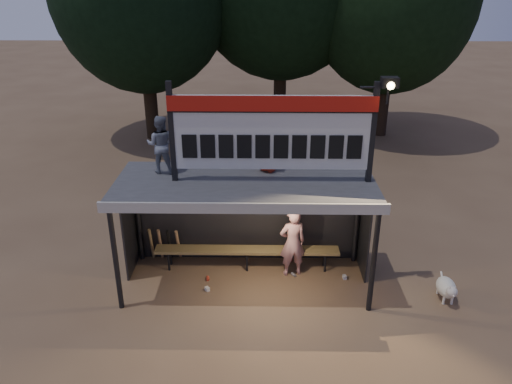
% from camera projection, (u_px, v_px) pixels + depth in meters
% --- Properties ---
extents(ground, '(80.00, 80.00, 0.00)m').
position_uv_depth(ground, '(246.00, 282.00, 10.51)').
color(ground, brown).
rests_on(ground, ground).
extents(player, '(0.63, 0.49, 1.53)m').
position_uv_depth(player, '(292.00, 243.00, 10.50)').
color(player, silver).
rests_on(player, ground).
extents(child_a, '(0.58, 0.47, 1.15)m').
position_uv_depth(child_a, '(161.00, 145.00, 9.75)').
color(child_a, slate).
rests_on(child_a, dugout_shelter).
extents(child_b, '(0.55, 0.51, 0.95)m').
position_uv_depth(child_b, '(268.00, 149.00, 9.84)').
color(child_b, '#B12D1B').
rests_on(child_b, dugout_shelter).
extents(dugout_shelter, '(5.10, 2.08, 2.32)m').
position_uv_depth(dugout_shelter, '(246.00, 198.00, 9.99)').
color(dugout_shelter, '#3C3C3F').
rests_on(dugout_shelter, ground).
extents(scoreboard_assembly, '(4.10, 0.27, 1.99)m').
position_uv_depth(scoreboard_assembly, '(275.00, 130.00, 9.15)').
color(scoreboard_assembly, black).
rests_on(scoreboard_assembly, dugout_shelter).
extents(bench, '(4.00, 0.35, 0.48)m').
position_uv_depth(bench, '(247.00, 251.00, 10.84)').
color(bench, olive).
rests_on(bench, ground).
extents(dog, '(0.36, 0.81, 0.49)m').
position_uv_depth(dog, '(447.00, 288.00, 9.83)').
color(dog, silver).
rests_on(dog, ground).
extents(bats, '(0.67, 0.35, 0.84)m').
position_uv_depth(bats, '(165.00, 244.00, 11.12)').
color(bats, olive).
rests_on(bats, ground).
extents(litter, '(3.00, 1.29, 0.08)m').
position_uv_depth(litter, '(270.00, 275.00, 10.67)').
color(litter, '#A7241C').
rests_on(litter, ground).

